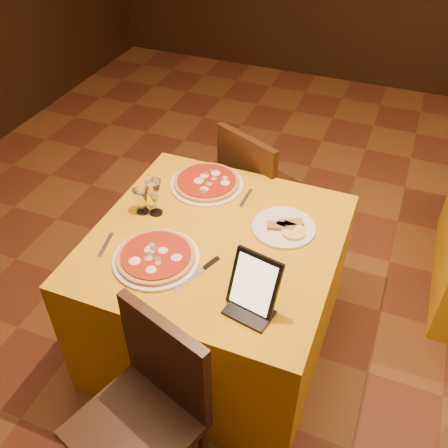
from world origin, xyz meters
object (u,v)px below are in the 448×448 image
at_px(wine_glass, 155,197).
at_px(water_glass, 141,201).
at_px(pizza_near, 156,258).
at_px(main_table, 216,293).
at_px(tablet, 254,283).
at_px(chair_main_near, 134,428).
at_px(pizza_far, 207,183).
at_px(chair_main_far, 267,191).

relative_size(wine_glass, water_glass, 1.46).
bearing_deg(pizza_near, main_table, 52.31).
distance_m(pizza_near, tablet, 0.49).
bearing_deg(chair_main_near, main_table, 108.59).
bearing_deg(pizza_far, tablet, -53.85).
distance_m(main_table, tablet, 0.65).
bearing_deg(pizza_far, water_glass, -122.68).
bearing_deg(pizza_far, chair_main_near, -80.47).
bearing_deg(chair_main_far, tablet, 129.21).
relative_size(main_table, wine_glass, 5.79).
height_order(chair_main_near, pizza_far, chair_main_near).
xyz_separation_m(pizza_far, tablet, (0.48, -0.66, 0.10)).
height_order(pizza_near, tablet, tablet).
bearing_deg(water_glass, chair_main_near, -64.99).
bearing_deg(tablet, wine_glass, 160.94).
relative_size(chair_main_near, water_glass, 7.00).
height_order(chair_main_far, wine_glass, wine_glass).
xyz_separation_m(chair_main_far, tablet, (0.29, -1.11, 0.41)).
height_order(wine_glass, water_glass, wine_glass).
height_order(pizza_far, tablet, tablet).
relative_size(chair_main_near, tablet, 3.73).
relative_size(chair_main_far, pizza_far, 2.42).
relative_size(water_glass, tablet, 0.53).
distance_m(pizza_near, wine_glass, 0.33).
distance_m(pizza_far, tablet, 0.83).
bearing_deg(chair_main_near, wine_glass, 129.56).
relative_size(pizza_far, water_glass, 2.89).
height_order(pizza_near, water_glass, water_glass).
height_order(chair_main_near, wine_glass, wine_glass).
bearing_deg(wine_glass, pizza_near, -62.19).
xyz_separation_m(main_table, wine_glass, (-0.33, 0.05, 0.47)).
height_order(wine_glass, tablet, tablet).
bearing_deg(pizza_far, wine_glass, -114.51).
bearing_deg(pizza_near, pizza_far, 91.52).
bearing_deg(wine_glass, main_table, -9.41).
xyz_separation_m(pizza_near, water_glass, (-0.22, 0.27, 0.05)).
xyz_separation_m(chair_main_near, water_glass, (-0.40, 0.85, 0.36)).
relative_size(pizza_near, water_glass, 2.90).
distance_m(chair_main_far, pizza_near, 1.09).
xyz_separation_m(main_table, pizza_far, (-0.19, 0.35, 0.39)).
relative_size(main_table, water_glass, 8.46).
bearing_deg(chair_main_near, chair_main_far, 108.59).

